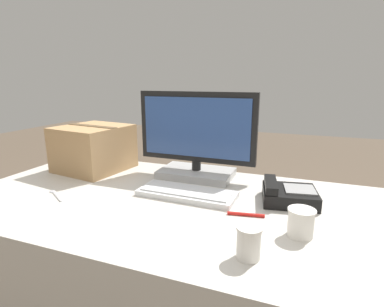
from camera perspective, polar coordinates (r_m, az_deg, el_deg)
The scene contains 9 objects.
office_desk at distance 1.40m, azimuth -2.83°, elevation -22.94°, with size 1.80×0.90×0.74m.
monitor at distance 1.44m, azimuth 0.83°, elevation 2.22°, with size 0.58×0.22×0.41m.
keyboard at distance 1.24m, azimuth -1.00°, elevation -7.53°, with size 0.41×0.17×0.03m.
desk_phone at distance 1.24m, azimuth 17.77°, elevation -7.40°, with size 0.23×0.22×0.08m.
paper_cup_left at distance 0.85m, azimuth 10.76°, elevation -16.30°, with size 0.07×0.07×0.09m.
paper_cup_right at distance 0.99m, azimuth 20.03°, elevation -12.26°, with size 0.08×0.08×0.09m.
spoon at distance 1.39m, azimuth -24.70°, elevation -6.98°, with size 0.14×0.10×0.00m.
cardboard_box at distance 1.66m, azimuth -18.21°, elevation 1.02°, with size 0.37×0.37×0.24m.
pen_marker at distance 1.09m, azimuth 10.22°, elevation -11.35°, with size 0.13×0.03×0.01m.
Camera 1 is at (0.45, -1.02, 1.21)m, focal length 28.00 mm.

